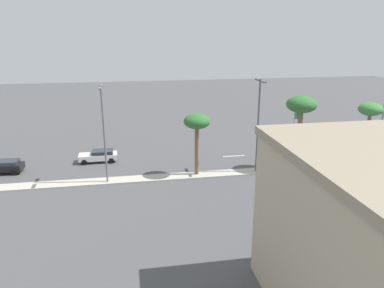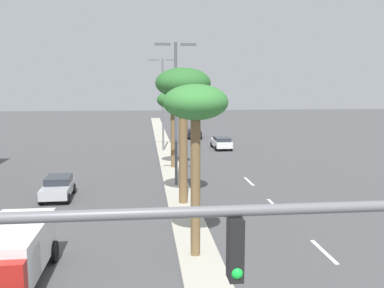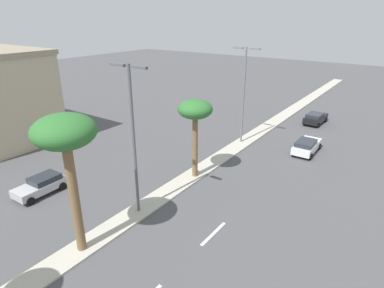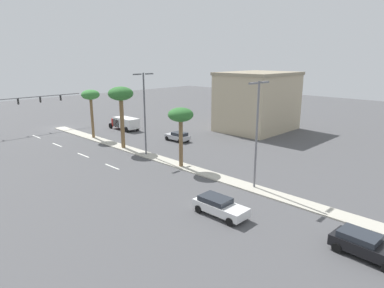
# 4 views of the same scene
# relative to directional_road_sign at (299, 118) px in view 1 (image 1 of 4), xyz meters

# --- Properties ---
(ground_plane) EXTENTS (160.00, 160.00, 0.00)m
(ground_plane) POSITION_rel_directional_road_sign_xyz_m (-14.24, 20.46, -2.41)
(ground_plane) COLOR #4C4C4F
(median_curb) EXTENTS (1.80, 85.20, 0.12)m
(median_curb) POSITION_rel_directional_road_sign_xyz_m (-14.24, 29.93, -2.35)
(median_curb) COLOR #B7B2A3
(median_curb) RESTS_ON ground
(lane_stripe_outboard) EXTENTS (0.20, 2.80, 0.01)m
(lane_stripe_outboard) POSITION_rel_directional_road_sign_xyz_m (-8.64, -1.40, -2.40)
(lane_stripe_outboard) COLOR silver
(lane_stripe_outboard) RESTS_ON ground
(lane_stripe_rear) EXTENTS (0.20, 2.80, 0.01)m
(lane_stripe_rear) POSITION_rel_directional_road_sign_xyz_m (-8.64, 6.00, -2.40)
(lane_stripe_rear) COLOR silver
(lane_stripe_rear) RESTS_ON ground
(lane_stripe_left) EXTENTS (0.20, 2.80, 0.01)m
(lane_stripe_left) POSITION_rel_directional_road_sign_xyz_m (-8.64, 12.56, -2.40)
(lane_stripe_left) COLOR silver
(lane_stripe_left) RESTS_ON ground
(directional_road_sign) EXTENTS (0.10, 1.39, 3.36)m
(directional_road_sign) POSITION_rel_directional_road_sign_xyz_m (0.00, 0.00, 0.00)
(directional_road_sign) COLOR gray
(directional_road_sign) RESTS_ON ground
(palm_tree_mid) EXTENTS (2.68, 2.68, 7.26)m
(palm_tree_mid) POSITION_rel_directional_road_sign_xyz_m (-14.39, -1.40, 3.93)
(palm_tree_mid) COLOR brown
(palm_tree_mid) RESTS_ON median_curb
(palm_tree_near) EXTENTS (3.29, 3.29, 8.21)m
(palm_tree_near) POSITION_rel_directional_road_sign_xyz_m (-14.17, 6.82, 4.67)
(palm_tree_near) COLOR brown
(palm_tree_near) RESTS_ON median_curb
(palm_tree_rear) EXTENTS (2.79, 2.79, 6.63)m
(palm_tree_rear) POSITION_rel_directional_road_sign_xyz_m (-14.02, 18.29, 3.32)
(palm_tree_rear) COLOR brown
(palm_tree_rear) RESTS_ON median_curb
(street_lamp_inboard) EXTENTS (2.90, 0.24, 10.11)m
(street_lamp_inboard) POSITION_rel_directional_road_sign_xyz_m (-14.26, 11.66, 3.62)
(street_lamp_inboard) COLOR #515459
(street_lamp_inboard) RESTS_ON median_curb
(street_lamp_mid) EXTENTS (2.90, 0.24, 9.89)m
(street_lamp_mid) POSITION_rel_directional_road_sign_xyz_m (-14.50, 27.76, 3.50)
(street_lamp_mid) COLOR slate
(street_lamp_mid) RESTS_ON median_curb
(sedan_black_trailing) EXTENTS (2.14, 4.28, 1.43)m
(sedan_black_trailing) POSITION_rel_directional_road_sign_xyz_m (-9.81, 39.08, -1.64)
(sedan_black_trailing) COLOR black
(sedan_black_trailing) RESTS_ON ground
(sedan_white_outboard) EXTENTS (1.94, 4.45, 1.40)m
(sedan_white_outboard) POSITION_rel_directional_road_sign_xyz_m (-7.86, 28.99, -1.65)
(sedan_white_outboard) COLOR silver
(sedan_white_outboard) RESTS_ON ground
(sedan_silver_rear) EXTENTS (1.95, 3.87, 1.36)m
(sedan_silver_rear) POSITION_rel_directional_road_sign_xyz_m (-22.13, 9.20, -1.68)
(sedan_silver_rear) COLOR #B2B2B7
(sedan_silver_rear) RESTS_ON ground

